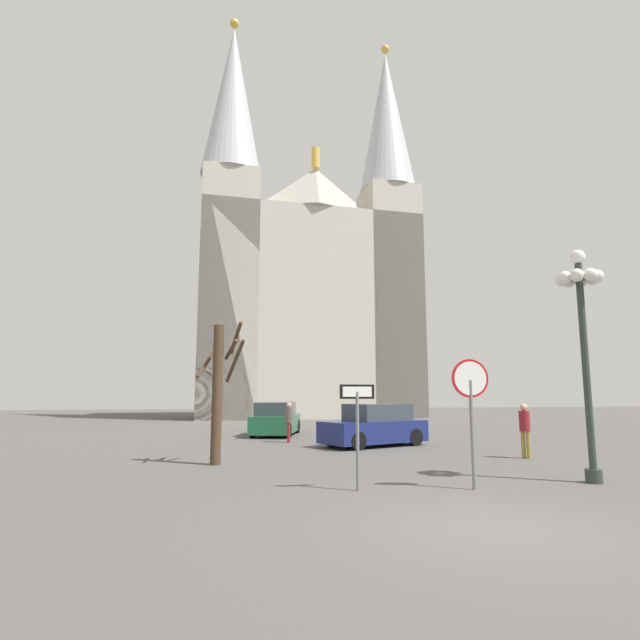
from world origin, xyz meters
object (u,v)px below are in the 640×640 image
cathedral (307,285)px  street_lamp (582,320)px  one_way_arrow_sign (357,419)px  parked_car_near_green (276,420)px  parked_car_far_navy (375,426)px  pedestrian_standing (525,425)px  stop_sign (471,397)px  bare_tree (219,388)px  pedestrian_walking (289,418)px

cathedral → street_lamp: (1.04, -32.62, -7.66)m
one_way_arrow_sign → parked_car_near_green: size_ratio=0.46×
parked_car_far_navy → pedestrian_standing: size_ratio=2.68×
stop_sign → bare_tree: 7.14m
cathedral → parked_car_far_navy: (-1.38, -24.01, -10.59)m
street_lamp → pedestrian_walking: street_lamp is taller
cathedral → bare_tree: (-7.22, -28.02, -9.21)m
stop_sign → pedestrian_walking: stop_sign is taller
one_way_arrow_sign → parked_car_far_navy: bearing=70.7°
parked_car_near_green → pedestrian_walking: 3.67m
stop_sign → parked_car_far_navy: bearing=86.3°
street_lamp → parked_car_far_navy: 9.41m
stop_sign → parked_car_far_navy: stop_sign is taller
bare_tree → pedestrian_standing: 9.38m
parked_car_near_green → bare_tree: bearing=-105.6°
bare_tree → parked_car_far_navy: 7.22m
street_lamp → pedestrian_walking: 12.25m
parked_car_near_green → stop_sign: bearing=-80.0°
cathedral → one_way_arrow_sign: cathedral is taller
pedestrian_walking → stop_sign: bearing=-77.3°
parked_car_far_navy → parked_car_near_green: bearing=118.9°
one_way_arrow_sign → pedestrian_walking: one_way_arrow_sign is taller
one_way_arrow_sign → parked_car_far_navy: size_ratio=0.49×
parked_car_far_navy → pedestrian_walking: (-3.02, 2.03, 0.23)m
stop_sign → pedestrian_standing: stop_sign is taller
one_way_arrow_sign → street_lamp: street_lamp is taller
bare_tree → stop_sign: bearing=-42.4°
one_way_arrow_sign → street_lamp: (5.39, -0.13, 2.22)m
one_way_arrow_sign → stop_sign: bearing=-8.1°
bare_tree → parked_car_far_navy: bare_tree is taller
parked_car_far_navy → pedestrian_standing: bearing=-51.9°
bare_tree → pedestrian_walking: (2.83, 6.04, -1.16)m
pedestrian_walking → pedestrian_standing: (6.48, -6.45, 0.04)m
one_way_arrow_sign → street_lamp: bearing=-1.4°
pedestrian_standing → one_way_arrow_sign: bearing=-147.8°
cathedral → parked_car_far_navy: cathedral is taller
pedestrian_walking → pedestrian_standing: pedestrian_standing is taller
parked_car_near_green → parked_car_far_navy: 6.50m
parked_car_near_green → pedestrian_standing: 12.08m
cathedral → street_lamp: 33.52m
pedestrian_walking → one_way_arrow_sign: bearing=-89.8°
one_way_arrow_sign → bare_tree: bearing=122.7°
street_lamp → pedestrian_standing: size_ratio=3.23×
stop_sign → street_lamp: bearing=3.9°
stop_sign → pedestrian_standing: 6.04m
bare_tree → cathedral: bearing=75.6°
parked_car_far_navy → pedestrian_standing: (3.47, -4.42, 0.26)m
pedestrian_walking → parked_car_near_green: bearing=91.9°
pedestrian_walking → bare_tree: bearing=-115.1°
one_way_arrow_sign → pedestrian_standing: (6.44, 4.06, -0.45)m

